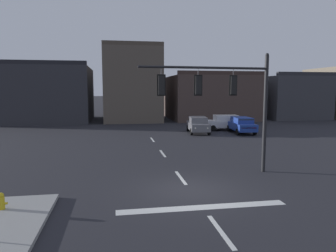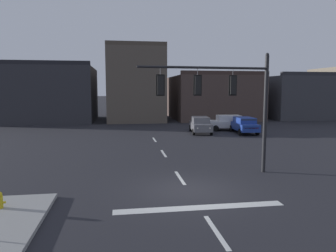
{
  "view_description": "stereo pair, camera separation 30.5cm",
  "coord_description": "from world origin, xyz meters",
  "px_view_note": "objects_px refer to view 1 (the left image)",
  "views": [
    {
      "loc": [
        -3.14,
        -12.86,
        4.35
      ],
      "look_at": [
        -0.25,
        4.33,
        2.32
      ],
      "focal_mm": 33.6,
      "sensor_mm": 36.0,
      "label": 1
    },
    {
      "loc": [
        -2.84,
        -12.9,
        4.35
      ],
      "look_at": [
        -0.25,
        4.33,
        2.32
      ],
      "focal_mm": 33.6,
      "sensor_mm": 36.0,
      "label": 2
    }
  ],
  "objects_px": {
    "car_lot_nearside": "(241,125)",
    "car_lot_middle": "(225,122)",
    "fire_hydrant": "(2,204)",
    "car_lot_farside": "(198,124)",
    "signal_mast_near_side": "(226,94)"
  },
  "relations": [
    {
      "from": "signal_mast_near_side",
      "to": "car_lot_farside",
      "type": "distance_m",
      "value": 15.82
    },
    {
      "from": "signal_mast_near_side",
      "to": "fire_hydrant",
      "type": "bearing_deg",
      "value": -158.91
    },
    {
      "from": "car_lot_middle",
      "to": "car_lot_farside",
      "type": "xyz_separation_m",
      "value": [
        -3.42,
        -1.66,
        0.0
      ]
    },
    {
      "from": "car_lot_nearside",
      "to": "fire_hydrant",
      "type": "height_order",
      "value": "car_lot_nearside"
    },
    {
      "from": "car_lot_middle",
      "to": "fire_hydrant",
      "type": "height_order",
      "value": "car_lot_middle"
    },
    {
      "from": "car_lot_nearside",
      "to": "fire_hydrant",
      "type": "bearing_deg",
      "value": -132.33
    },
    {
      "from": "car_lot_nearside",
      "to": "car_lot_middle",
      "type": "xyz_separation_m",
      "value": [
        -0.81,
        2.54,
        0.0
      ]
    },
    {
      "from": "car_lot_nearside",
      "to": "car_lot_middle",
      "type": "bearing_deg",
      "value": 107.65
    },
    {
      "from": "car_lot_nearside",
      "to": "car_lot_middle",
      "type": "relative_size",
      "value": 1.0
    },
    {
      "from": "car_lot_middle",
      "to": "fire_hydrant",
      "type": "xyz_separation_m",
      "value": [
        -15.62,
        -20.57,
        -0.53
      ]
    },
    {
      "from": "signal_mast_near_side",
      "to": "car_lot_middle",
      "type": "xyz_separation_m",
      "value": [
        6.11,
        16.9,
        -3.27
      ]
    },
    {
      "from": "signal_mast_near_side",
      "to": "fire_hydrant",
      "type": "relative_size",
      "value": 8.98
    },
    {
      "from": "car_lot_nearside",
      "to": "car_lot_farside",
      "type": "relative_size",
      "value": 0.99
    },
    {
      "from": "car_lot_nearside",
      "to": "car_lot_middle",
      "type": "height_order",
      "value": "same"
    },
    {
      "from": "car_lot_nearside",
      "to": "fire_hydrant",
      "type": "relative_size",
      "value": 6.05
    }
  ]
}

